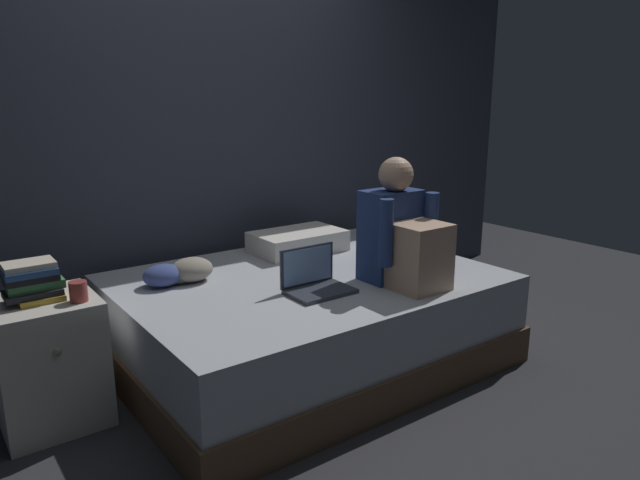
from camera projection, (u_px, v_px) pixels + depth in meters
name	position (u px, v px, depth m)	size (l,w,h in m)	color
ground_plane	(309.00, 391.00, 2.93)	(8.00, 8.00, 0.00)	#2D2D33
wall_back	(195.00, 114.00, 3.54)	(5.60, 0.10, 2.70)	#383D4C
bed	(307.00, 319.00, 3.22)	(2.00, 1.50, 0.50)	brown
nightstand	(49.00, 361.00, 2.60)	(0.44, 0.46, 0.59)	beige
person_sitting	(402.00, 236.00, 2.99)	(0.39, 0.44, 0.66)	navy
laptop	(315.00, 281.00, 2.90)	(0.32, 0.23, 0.22)	#333842
pillow	(298.00, 241.00, 3.64)	(0.56, 0.36, 0.13)	silver
book_stack	(33.00, 282.00, 2.50)	(0.24, 0.17, 0.17)	gold
mug	(78.00, 291.00, 2.50)	(0.08, 0.08, 0.09)	#933833
clothes_pile	(180.00, 273.00, 3.03)	(0.37, 0.20, 0.13)	gray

